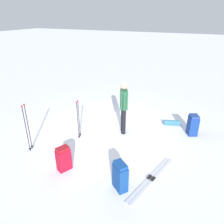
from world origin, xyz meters
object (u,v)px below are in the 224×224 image
skier_standing (124,105)px  backpack_small_spare (64,159)px  ski_pair_near (151,179)px  backpack_large_dark (120,176)px  ski_poles_planted_far (78,118)px  sleeping_mat_rolled (172,123)px  ski_poles_planted_near (27,126)px  backpack_bright (193,125)px

skier_standing → backpack_small_spare: bearing=-15.1°
skier_standing → ski_pair_near: bearing=39.1°
backpack_large_dark → ski_pair_near: bearing=135.9°
backpack_large_dark → ski_poles_planted_far: (-1.47, -2.01, 0.35)m
ski_poles_planted_far → sleeping_mat_rolled: size_ratio=2.24×
ski_pair_near → ski_poles_planted_near: bearing=-85.5°
backpack_small_spare → backpack_large_dark: bearing=89.5°
skier_standing → ski_poles_planted_far: bearing=-51.7°
backpack_large_dark → backpack_bright: size_ratio=1.00×
ski_pair_near → backpack_small_spare: (0.56, -2.08, 0.30)m
backpack_small_spare → ski_poles_planted_far: bearing=-161.3°
backpack_large_dark → backpack_bright: 3.36m
ski_poles_planted_near → backpack_small_spare: bearing=78.2°
backpack_bright → ski_poles_planted_near: 5.00m
ski_poles_planted_near → ski_poles_planted_far: bearing=142.3°
ski_pair_near → ski_poles_planted_near: size_ratio=1.36×
ski_pair_near → backpack_large_dark: size_ratio=2.77×
ski_poles_planted_far → ski_pair_near: bearing=70.8°
backpack_bright → backpack_small_spare: (3.13, -2.70, -0.02)m
sleeping_mat_rolled → ski_pair_near: bearing=1.6°
sleeping_mat_rolled → skier_standing: bearing=-49.6°
skier_standing → backpack_bright: skier_standing is taller
ski_pair_near → backpack_large_dark: (0.58, -0.56, 0.33)m
ski_pair_near → sleeping_mat_rolled: 2.95m
backpack_small_spare → backpack_bright: bearing=139.2°
ski_pair_near → backpack_bright: 2.66m
skier_standing → ski_pair_near: size_ratio=0.89×
backpack_small_spare → ski_poles_planted_near: bearing=-101.8°
ski_pair_near → backpack_small_spare: size_ratio=2.98×
ski_pair_near → backpack_large_dark: bearing=-44.1°
ski_pair_near → backpack_bright: (-2.57, 0.62, 0.32)m
backpack_large_dark → sleeping_mat_rolled: (-3.52, 0.48, -0.25)m
ski_poles_planted_near → ski_poles_planted_far: (-1.17, 0.90, -0.09)m
ski_poles_planted_near → sleeping_mat_rolled: 4.72m
backpack_bright → backpack_small_spare: size_ratio=1.07×
backpack_large_dark → backpack_bright: bearing=159.5°
sleeping_mat_rolled → ski_poles_planted_far: bearing=-50.5°
skier_standing → backpack_small_spare: 2.51m
backpack_bright → ski_poles_planted_near: ski_poles_planted_near is taller
backpack_bright → sleeping_mat_rolled: (-0.38, -0.70, -0.25)m
ski_pair_near → backpack_bright: bearing=166.4°
backpack_large_dark → backpack_small_spare: bearing=-90.5°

